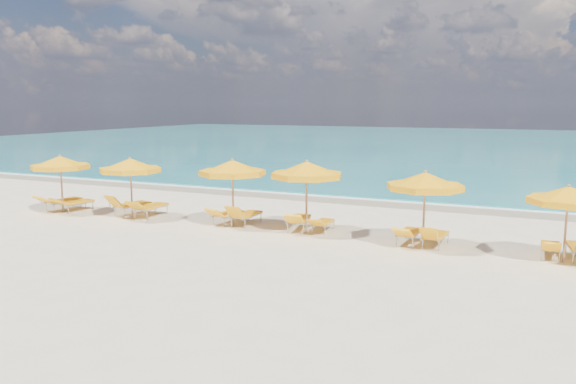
% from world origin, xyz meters
% --- Properties ---
extents(ground_plane, '(120.00, 120.00, 0.00)m').
position_xyz_m(ground_plane, '(0.00, 0.00, 0.00)').
color(ground_plane, beige).
extents(ocean, '(120.00, 80.00, 0.30)m').
position_xyz_m(ocean, '(0.00, 48.00, 0.00)').
color(ocean, '#16787B').
rests_on(ocean, ground).
extents(wet_sand_band, '(120.00, 2.60, 0.01)m').
position_xyz_m(wet_sand_band, '(0.00, 7.40, 0.00)').
color(wet_sand_band, tan).
rests_on(wet_sand_band, ground).
extents(foam_line, '(120.00, 1.20, 0.03)m').
position_xyz_m(foam_line, '(0.00, 8.20, 0.00)').
color(foam_line, white).
rests_on(foam_line, ground).
extents(whitecap_near, '(14.00, 0.36, 0.05)m').
position_xyz_m(whitecap_near, '(-6.00, 17.00, 0.00)').
color(whitecap_near, white).
rests_on(whitecap_near, ground).
extents(whitecap_far, '(18.00, 0.30, 0.05)m').
position_xyz_m(whitecap_far, '(8.00, 24.00, 0.00)').
color(whitecap_far, white).
rests_on(whitecap_far, ground).
extents(umbrella_2, '(2.89, 2.89, 2.47)m').
position_xyz_m(umbrella_2, '(-9.68, -0.50, 2.10)').
color(umbrella_2, '#A97C54').
rests_on(umbrella_2, ground).
extents(umbrella_3, '(3.13, 3.13, 2.49)m').
position_xyz_m(umbrella_3, '(-6.12, -0.31, 2.12)').
color(umbrella_3, '#A97C54').
rests_on(umbrella_3, ground).
extents(umbrella_4, '(2.96, 2.96, 2.57)m').
position_xyz_m(umbrella_4, '(-1.67, 0.12, 2.19)').
color(umbrella_4, '#A97C54').
rests_on(umbrella_4, ground).
extents(umbrella_5, '(2.91, 2.91, 2.63)m').
position_xyz_m(umbrella_5, '(1.30, 0.23, 2.24)').
color(umbrella_5, '#A97C54').
rests_on(umbrella_5, ground).
extents(umbrella_6, '(2.54, 2.54, 2.51)m').
position_xyz_m(umbrella_6, '(5.55, -0.22, 2.14)').
color(umbrella_6, '#A97C54').
rests_on(umbrella_6, ground).
extents(umbrella_7, '(2.63, 2.63, 2.31)m').
position_xyz_m(umbrella_7, '(9.65, -0.31, 1.97)').
color(umbrella_7, '#A97C54').
rests_on(umbrella_7, ground).
extents(lounger_2_left, '(1.02, 2.11, 0.77)m').
position_xyz_m(lounger_2_left, '(-10.08, -0.13, 0.24)').
color(lounger_2_left, '#A5A8AD').
rests_on(lounger_2_left, ground).
extents(lounger_2_right, '(0.96, 1.94, 0.72)m').
position_xyz_m(lounger_2_right, '(-9.33, -0.10, 0.22)').
color(lounger_2_right, '#A5A8AD').
rests_on(lounger_2_right, ground).
extents(lounger_3_left, '(1.05, 2.04, 0.96)m').
position_xyz_m(lounger_3_left, '(-6.63, 0.25, 0.25)').
color(lounger_3_left, '#A5A8AD').
rests_on(lounger_3_left, ground).
extents(lounger_3_right, '(0.69, 2.04, 0.83)m').
position_xyz_m(lounger_3_right, '(-5.63, 0.23, 0.24)').
color(lounger_3_right, '#A5A8AD').
rests_on(lounger_3_right, ground).
extents(lounger_4_left, '(0.83, 1.85, 0.74)m').
position_xyz_m(lounger_4_left, '(-2.10, 0.42, 0.22)').
color(lounger_4_left, '#A5A8AD').
rests_on(lounger_4_left, ground).
extents(lounger_4_right, '(0.69, 1.88, 0.91)m').
position_xyz_m(lounger_4_right, '(-1.27, 0.41, 0.24)').
color(lounger_4_right, '#A5A8AD').
rests_on(lounger_4_right, ground).
extents(lounger_5_left, '(1.03, 2.07, 0.82)m').
position_xyz_m(lounger_5_left, '(0.91, 0.44, 0.24)').
color(lounger_5_left, '#A5A8AD').
rests_on(lounger_5_left, ground).
extents(lounger_5_right, '(0.61, 1.67, 0.65)m').
position_xyz_m(lounger_5_right, '(1.81, 0.55, 0.20)').
color(lounger_5_right, '#A5A8AD').
rests_on(lounger_5_right, ground).
extents(lounger_6_left, '(0.68, 1.86, 0.73)m').
position_xyz_m(lounger_6_left, '(5.04, 0.08, 0.22)').
color(lounger_6_left, '#A5A8AD').
rests_on(lounger_6_left, ground).
extents(lounger_6_right, '(0.74, 1.75, 0.82)m').
position_xyz_m(lounger_6_right, '(5.90, 0.04, 0.22)').
color(lounger_6_right, '#A5A8AD').
rests_on(lounger_6_right, ground).
extents(lounger_7_left, '(0.56, 1.64, 0.71)m').
position_xyz_m(lounger_7_left, '(9.30, 0.12, 0.20)').
color(lounger_7_left, '#A5A8AD').
rests_on(lounger_7_left, ground).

